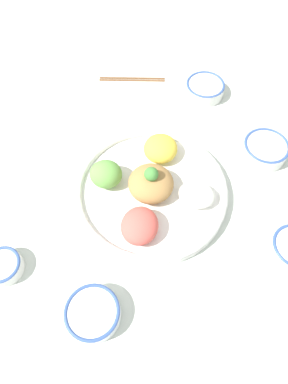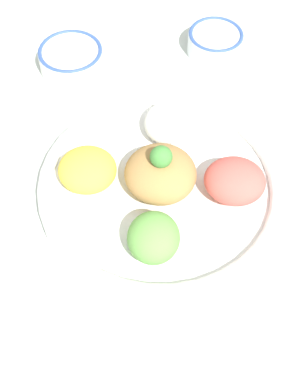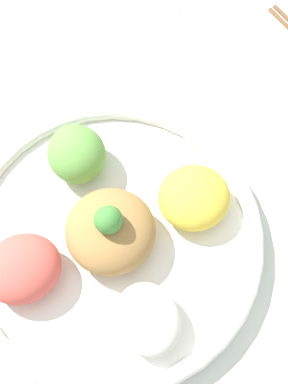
# 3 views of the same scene
# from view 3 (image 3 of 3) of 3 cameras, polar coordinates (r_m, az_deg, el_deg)

# --- Properties ---
(ground_plane) EXTENTS (2.40, 2.40, 0.00)m
(ground_plane) POSITION_cam_3_polar(r_m,az_deg,el_deg) (0.69, -4.56, -7.82)
(ground_plane) COLOR silver
(salad_platter) EXTENTS (0.38, 0.38, 0.11)m
(salad_platter) POSITION_cam_3_polar(r_m,az_deg,el_deg) (0.67, -3.57, -4.75)
(salad_platter) COLOR white
(salad_platter) RESTS_ON ground_plane
(serving_spoon_main) EXTENTS (0.10, 0.11, 0.01)m
(serving_spoon_main) POSITION_cam_3_polar(r_m,az_deg,el_deg) (0.88, 3.32, 19.10)
(serving_spoon_main) COLOR white
(serving_spoon_main) RESTS_ON ground_plane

